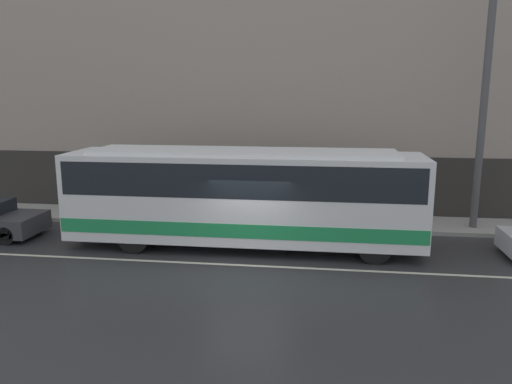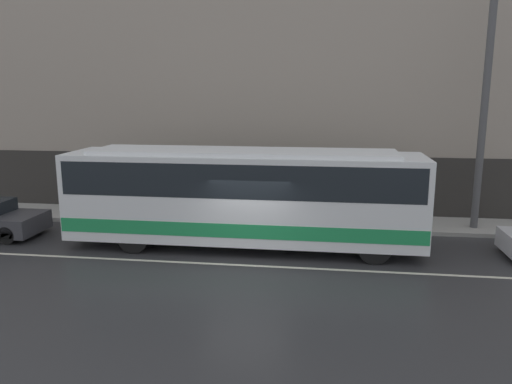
{
  "view_description": "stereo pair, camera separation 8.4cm",
  "coord_description": "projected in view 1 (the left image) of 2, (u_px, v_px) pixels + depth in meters",
  "views": [
    {
      "loc": [
        2.17,
        -14.12,
        5.19
      ],
      "look_at": [
        0.03,
        1.83,
        1.9
      ],
      "focal_mm": 35.0,
      "sensor_mm": 36.0,
      "label": 1
    },
    {
      "loc": [
        2.25,
        -14.11,
        5.19
      ],
      "look_at": [
        0.03,
        1.83,
        1.9
      ],
      "focal_mm": 35.0,
      "sensor_mm": 36.0,
      "label": 2
    }
  ],
  "objects": [
    {
      "name": "lane_stripe",
      "position": [
        247.0,
        265.0,
        15.03
      ],
      "size": [
        54.0,
        0.14,
        0.01
      ],
      "color": "beige",
      "rests_on": "ground_plane"
    },
    {
      "name": "utility_pole_near",
      "position": [
        484.0,
        107.0,
        17.83
      ],
      "size": [
        0.26,
        0.26,
        8.9
      ],
      "color": "#4C4C4F",
      "rests_on": "sidewalk"
    },
    {
      "name": "transit_bus",
      "position": [
        243.0,
        193.0,
        16.49
      ],
      "size": [
        11.66,
        2.57,
        3.28
      ],
      "color": "white",
      "rests_on": "ground_plane"
    },
    {
      "name": "pedestrian_waiting",
      "position": [
        197.0,
        197.0,
        19.97
      ],
      "size": [
        0.36,
        0.36,
        1.76
      ],
      "color": "navy",
      "rests_on": "sidewalk"
    },
    {
      "name": "sidewalk",
      "position": [
        266.0,
        220.0,
        20.06
      ],
      "size": [
        60.0,
        2.39,
        0.15
      ],
      "color": "#A09E99",
      "rests_on": "ground_plane"
    },
    {
      "name": "building_facade",
      "position": [
        271.0,
        97.0,
        20.39
      ],
      "size": [
        60.0,
        0.35,
        10.21
      ],
      "color": "gray",
      "rests_on": "ground_plane"
    },
    {
      "name": "ground_plane",
      "position": [
        247.0,
        266.0,
        15.03
      ],
      "size": [
        60.0,
        60.0,
        0.0
      ],
      "primitive_type": "plane",
      "color": "#2D2D30"
    }
  ]
}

